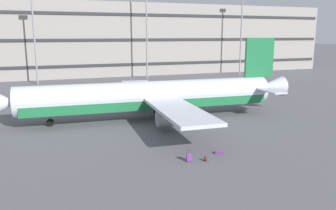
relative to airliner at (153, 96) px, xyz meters
name	(u,v)px	position (x,y,z in m)	size (l,w,h in m)	color
ground_plane	(142,118)	(-1.27, 0.98, -2.96)	(600.00, 600.00, 0.00)	#5B5B60
terminal_structure	(86,39)	(-1.27, 55.58, 6.46)	(139.24, 19.84, 18.83)	gray
airliner	(153,96)	(0.00, 0.00, 0.00)	(38.44, 31.08, 10.32)	silver
light_mast_left	(34,33)	(-14.23, 39.28, 8.15)	(1.80, 0.50, 18.93)	gray
light_mast_center_left	(147,18)	(11.06, 39.28, 11.53)	(1.80, 0.50, 25.49)	gray
light_mast_center_right	(241,28)	(37.25, 39.28, 9.55)	(1.80, 0.50, 21.63)	gray
suitcase_teal	(220,152)	(1.58, -14.89, -2.83)	(0.89, 0.77, 0.25)	#72388C
suitcase_black	(189,157)	(-1.88, -15.77, -2.53)	(0.45, 0.29, 0.98)	#72388C
backpack_orange	(206,159)	(-0.48, -16.22, -2.72)	(0.32, 0.29, 0.54)	#592619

